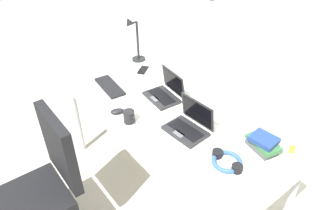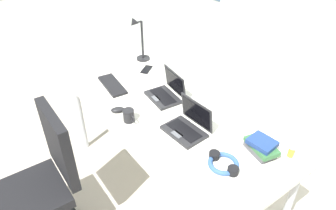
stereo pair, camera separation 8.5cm
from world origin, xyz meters
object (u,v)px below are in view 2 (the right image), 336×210
object	(u,v)px
laptop_back_right	(167,93)
office_chair	(43,192)
headphones	(223,163)
desk_lamp	(139,40)
cell_phone	(147,69)
laptop_back_left	(188,126)
book_stack	(261,146)
external_keyboard	(112,85)
coffee_mug	(129,116)
pill_bottle	(291,151)
computer_mouse	(118,110)

from	to	relation	value
laptop_back_right	office_chair	xyz separation A→B (m)	(0.01, -1.01, -0.38)
laptop_back_right	headphones	size ratio (longest dim) A/B	1.33
desk_lamp	cell_phone	bearing A→B (deg)	-15.35
laptop_back_left	book_stack	bearing A→B (deg)	28.68
cell_phone	headphones	distance (m)	1.22
desk_lamp	headphones	world-z (taller)	desk_lamp
laptop_back_left	external_keyboard	world-z (taller)	laptop_back_left
cell_phone	office_chair	distance (m)	1.25
book_stack	coffee_mug	xyz separation A→B (m)	(-0.72, -0.48, -0.00)
laptop_back_right	pill_bottle	world-z (taller)	laptop_back_right
desk_lamp	laptop_back_right	distance (m)	0.66
laptop_back_left	cell_phone	bearing A→B (deg)	164.75
laptop_back_right	book_stack	bearing A→B (deg)	7.42
book_stack	laptop_back_right	bearing A→B (deg)	-172.58
computer_mouse	laptop_back_left	bearing A→B (deg)	53.55
cell_phone	office_chair	bearing A→B (deg)	-104.19
laptop_back_right	external_keyboard	xyz separation A→B (m)	(-0.38, -0.25, -0.03)
external_keyboard	computer_mouse	size ratio (longest dim) A/B	3.44
laptop_back_right	cell_phone	size ratio (longest dim) A/B	2.10
pill_bottle	book_stack	xyz separation A→B (m)	(-0.13, -0.12, 0.01)
book_stack	office_chair	bearing A→B (deg)	-125.49
computer_mouse	book_stack	distance (m)	0.99
laptop_back_left	cell_phone	size ratio (longest dim) A/B	2.07
cell_phone	office_chair	world-z (taller)	office_chair
desk_lamp	pill_bottle	xyz separation A→B (m)	(1.55, 0.06, -0.16)
laptop_back_right	computer_mouse	size ratio (longest dim) A/B	2.97
laptop_back_right	headphones	world-z (taller)	laptop_back_right
laptop_back_left	headphones	bearing A→B (deg)	-4.78
laptop_back_left	external_keyboard	distance (m)	0.79
computer_mouse	pill_bottle	bearing A→B (deg)	54.71
desk_lamp	office_chair	world-z (taller)	desk_lamp
pill_bottle	desk_lamp	bearing A→B (deg)	-177.65
laptop_back_left	pill_bottle	world-z (taller)	laptop_back_left
laptop_back_right	pill_bottle	bearing A→B (deg)	13.40
desk_lamp	book_stack	size ratio (longest dim) A/B	1.77
cell_phone	office_chair	size ratio (longest dim) A/B	0.14
cell_phone	coffee_mug	size ratio (longest dim) A/B	1.20
desk_lamp	laptop_back_right	bearing A→B (deg)	-14.27
book_stack	office_chair	xyz separation A→B (m)	(-0.80, -1.12, -0.39)
laptop_back_right	coffee_mug	distance (m)	0.38
desk_lamp	coffee_mug	xyz separation A→B (m)	(0.70, -0.53, -0.15)
laptop_back_right	external_keyboard	size ratio (longest dim) A/B	0.86
book_stack	desk_lamp	bearing A→B (deg)	177.85
external_keyboard	headphones	distance (m)	1.14
book_stack	coffee_mug	bearing A→B (deg)	-146.68
laptop_back_left	pill_bottle	distance (m)	0.64
external_keyboard	office_chair	world-z (taller)	office_chair
external_keyboard	laptop_back_right	bearing A→B (deg)	39.84
cell_phone	external_keyboard	bearing A→B (deg)	-116.74
laptop_back_left	laptop_back_right	size ratio (longest dim) A/B	0.99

